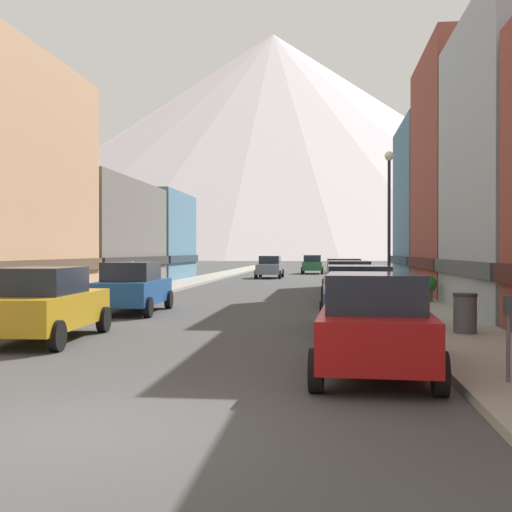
{
  "coord_description": "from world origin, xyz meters",
  "views": [
    {
      "loc": [
        2.97,
        -7.26,
        2.17
      ],
      "look_at": [
        -0.78,
        26.55,
        1.9
      ],
      "focal_mm": 44.93,
      "sensor_mm": 36.0,
      "label": 1
    }
  ],
  "objects_px": {
    "trash_bin_right": "(465,313)",
    "potted_plant_1": "(73,289)",
    "car_left_1": "(133,287)",
    "streetlamp_right": "(389,204)",
    "pedestrian_0": "(133,279)",
    "car_left_0": "(44,304)",
    "car_right_0": "(374,323)",
    "car_driving_0": "(312,264)",
    "potted_plant_2": "(428,286)",
    "car_driving_1": "(270,267)",
    "car_right_3": "(343,276)",
    "car_right_1": "(358,298)",
    "car_right_2": "(348,283)",
    "parking_meter_near": "(508,326)"
  },
  "relations": [
    {
      "from": "car_right_2",
      "to": "trash_bin_right",
      "type": "distance_m",
      "value": 9.82
    },
    {
      "from": "car_right_3",
      "to": "car_right_2",
      "type": "bearing_deg",
      "value": -90.0
    },
    {
      "from": "car_driving_1",
      "to": "trash_bin_right",
      "type": "distance_m",
      "value": 35.98
    },
    {
      "from": "pedestrian_0",
      "to": "potted_plant_1",
      "type": "bearing_deg",
      "value": -97.83
    },
    {
      "from": "car_driving_1",
      "to": "parking_meter_near",
      "type": "height_order",
      "value": "car_driving_1"
    },
    {
      "from": "car_left_1",
      "to": "car_right_3",
      "type": "relative_size",
      "value": 1.0
    },
    {
      "from": "trash_bin_right",
      "to": "streetlamp_right",
      "type": "xyz_separation_m",
      "value": [
        -1.0,
        8.86,
        3.34
      ]
    },
    {
      "from": "car_right_1",
      "to": "trash_bin_right",
      "type": "xyz_separation_m",
      "value": [
        2.55,
        -1.34,
        -0.26
      ]
    },
    {
      "from": "potted_plant_2",
      "to": "streetlamp_right",
      "type": "distance_m",
      "value": 3.79
    },
    {
      "from": "car_driving_1",
      "to": "potted_plant_1",
      "type": "height_order",
      "value": "car_driving_1"
    },
    {
      "from": "parking_meter_near",
      "to": "car_right_0",
      "type": "bearing_deg",
      "value": 149.4
    },
    {
      "from": "potted_plant_2",
      "to": "potted_plant_1",
      "type": "bearing_deg",
      "value": -172.11
    },
    {
      "from": "car_right_1",
      "to": "car_right_3",
      "type": "relative_size",
      "value": 0.99
    },
    {
      "from": "car_right_1",
      "to": "car_driving_1",
      "type": "relative_size",
      "value": 1.0
    },
    {
      "from": "trash_bin_right",
      "to": "car_driving_0",
      "type": "bearing_deg",
      "value": 95.98
    },
    {
      "from": "car_driving_0",
      "to": "pedestrian_0",
      "type": "xyz_separation_m",
      "value": [
        -7.85,
        -31.8,
        -0.05
      ]
    },
    {
      "from": "car_right_2",
      "to": "parking_meter_near",
      "type": "relative_size",
      "value": 3.34
    },
    {
      "from": "car_right_2",
      "to": "trash_bin_right",
      "type": "bearing_deg",
      "value": -74.95
    },
    {
      "from": "car_driving_0",
      "to": "trash_bin_right",
      "type": "bearing_deg",
      "value": -84.02
    },
    {
      "from": "car_left_0",
      "to": "car_driving_1",
      "type": "bearing_deg",
      "value": 86.56
    },
    {
      "from": "car_left_0",
      "to": "potted_plant_2",
      "type": "distance_m",
      "value": 15.75
    },
    {
      "from": "car_right_0",
      "to": "car_right_2",
      "type": "xyz_separation_m",
      "value": [
        0.0,
        14.3,
        0.0
      ]
    },
    {
      "from": "car_left_0",
      "to": "potted_plant_1",
      "type": "xyz_separation_m",
      "value": [
        -3.2,
        9.52,
        -0.22
      ]
    },
    {
      "from": "car_left_1",
      "to": "car_right_0",
      "type": "height_order",
      "value": "same"
    },
    {
      "from": "parking_meter_near",
      "to": "car_driving_0",
      "type": "bearing_deg",
      "value": 94.63
    },
    {
      "from": "streetlamp_right",
      "to": "car_left_1",
      "type": "bearing_deg",
      "value": -160.54
    },
    {
      "from": "car_right_1",
      "to": "car_right_2",
      "type": "bearing_deg",
      "value": 89.99
    },
    {
      "from": "car_right_0",
      "to": "streetlamp_right",
      "type": "bearing_deg",
      "value": 83.52
    },
    {
      "from": "car_left_0",
      "to": "trash_bin_right",
      "type": "bearing_deg",
      "value": 8.13
    },
    {
      "from": "car_right_3",
      "to": "car_driving_0",
      "type": "xyz_separation_m",
      "value": [
        -2.2,
        28.68,
        0.0
      ]
    },
    {
      "from": "car_right_0",
      "to": "pedestrian_0",
      "type": "bearing_deg",
      "value": 118.7
    },
    {
      "from": "car_left_0",
      "to": "potted_plant_1",
      "type": "distance_m",
      "value": 10.05
    },
    {
      "from": "car_right_2",
      "to": "trash_bin_right",
      "type": "height_order",
      "value": "car_right_2"
    },
    {
      "from": "car_driving_0",
      "to": "parking_meter_near",
      "type": "relative_size",
      "value": 3.31
    },
    {
      "from": "trash_bin_right",
      "to": "potted_plant_2",
      "type": "height_order",
      "value": "potted_plant_2"
    },
    {
      "from": "car_right_3",
      "to": "potted_plant_1",
      "type": "distance_m",
      "value": 13.79
    },
    {
      "from": "trash_bin_right",
      "to": "potted_plant_2",
      "type": "bearing_deg",
      "value": 86.29
    },
    {
      "from": "car_right_3",
      "to": "pedestrian_0",
      "type": "height_order",
      "value": "car_right_3"
    },
    {
      "from": "trash_bin_right",
      "to": "potted_plant_1",
      "type": "xyz_separation_m",
      "value": [
        -13.35,
        8.07,
        0.04
      ]
    },
    {
      "from": "car_driving_0",
      "to": "car_driving_1",
      "type": "height_order",
      "value": "same"
    },
    {
      "from": "car_driving_0",
      "to": "parking_meter_near",
      "type": "height_order",
      "value": "car_driving_0"
    },
    {
      "from": "car_left_1",
      "to": "car_driving_1",
      "type": "distance_m",
      "value": 29.54
    },
    {
      "from": "car_driving_0",
      "to": "streetlamp_right",
      "type": "relative_size",
      "value": 0.75
    },
    {
      "from": "car_right_0",
      "to": "car_right_2",
      "type": "distance_m",
      "value": 14.3
    },
    {
      "from": "car_left_0",
      "to": "potted_plant_2",
      "type": "bearing_deg",
      "value": 46.72
    },
    {
      "from": "car_left_1",
      "to": "trash_bin_right",
      "type": "relative_size",
      "value": 4.56
    },
    {
      "from": "car_driving_0",
      "to": "car_right_1",
      "type": "bearing_deg",
      "value": -87.14
    },
    {
      "from": "car_right_2",
      "to": "potted_plant_2",
      "type": "height_order",
      "value": "car_right_2"
    },
    {
      "from": "car_right_0",
      "to": "car_driving_0",
      "type": "xyz_separation_m",
      "value": [
        -2.2,
        50.14,
        0.0
      ]
    },
    {
      "from": "car_right_1",
      "to": "potted_plant_2",
      "type": "height_order",
      "value": "car_right_1"
    }
  ]
}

